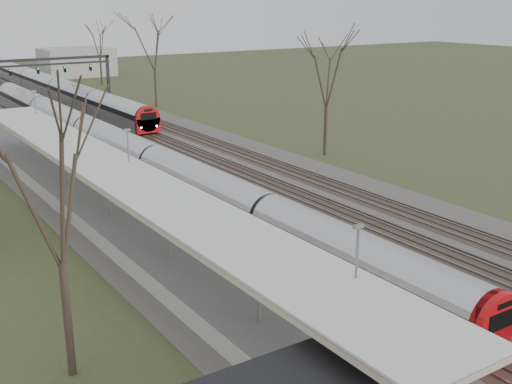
{
  "coord_description": "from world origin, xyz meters",
  "views": [
    {
      "loc": [
        -21.78,
        -1.05,
        13.31
      ],
      "look_at": [
        -1.02,
        30.37,
        2.0
      ],
      "focal_mm": 45.0,
      "sensor_mm": 36.0,
      "label": 1
    }
  ],
  "objects": [
    {
      "name": "train_far",
      "position": [
        4.5,
        95.85,
        1.48
      ],
      "size": [
        2.62,
        75.21,
        3.05
      ],
      "color": "#A4A7AE",
      "rests_on": "ground"
    },
    {
      "name": "track_bed",
      "position": [
        0.26,
        55.0,
        0.06
      ],
      "size": [
        24.0,
        160.0,
        0.22
      ],
      "color": "#474442",
      "rests_on": "ground"
    },
    {
      "name": "platform",
      "position": [
        -9.05,
        37.5,
        0.5
      ],
      "size": [
        3.5,
        69.0,
        1.0
      ],
      "primitive_type": "cube",
      "color": "#9E9B93",
      "rests_on": "ground"
    },
    {
      "name": "signal_gantry",
      "position": [
        0.29,
        84.99,
        4.91
      ],
      "size": [
        21.0,
        0.59,
        6.08
      ],
      "color": "black",
      "rests_on": "ground"
    },
    {
      "name": "canopy",
      "position": [
        -9.05,
        32.99,
        3.93
      ],
      "size": [
        4.1,
        50.0,
        3.11
      ],
      "color": "slate",
      "rests_on": "platform"
    },
    {
      "name": "tree_west_near",
      "position": [
        -16.0,
        20.0,
        7.29
      ],
      "size": [
        5.0,
        5.0,
        10.3
      ],
      "color": "#2D231C",
      "rests_on": "ground"
    },
    {
      "name": "tree_east_far",
      "position": [
        14.0,
        42.0,
        7.29
      ],
      "size": [
        5.0,
        5.0,
        10.3
      ],
      "color": "#2D231C",
      "rests_on": "ground"
    },
    {
      "name": "train_near",
      "position": [
        -2.5,
        49.01,
        1.48
      ],
      "size": [
        2.62,
        75.21,
        3.05
      ],
      "color": "#A4A7AE",
      "rests_on": "ground"
    }
  ]
}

